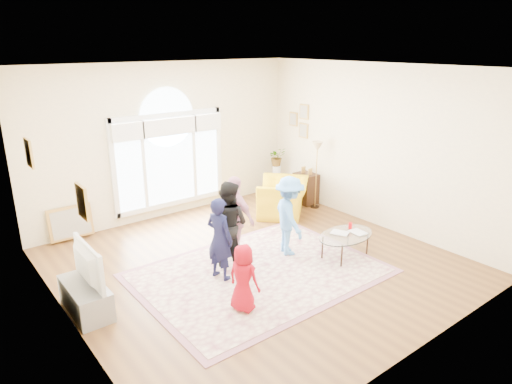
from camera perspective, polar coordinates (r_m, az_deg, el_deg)
ground at (r=7.81m, az=0.06°, el=-8.87°), size 6.00×6.00×0.00m
room_shell at (r=9.56m, az=-10.47°, el=5.93°), size 6.00×6.00×6.00m
area_rug at (r=7.48m, az=0.45°, el=-10.06°), size 3.60×2.60×0.02m
rug_border at (r=7.49m, az=0.45°, el=-10.09°), size 3.80×2.80×0.01m
tv_console at (r=6.85m, az=-20.50°, el=-12.31°), size 0.45×1.00×0.42m
television at (r=6.62m, az=-20.91°, el=-8.56°), size 0.17×1.00×0.58m
coffee_table at (r=8.01m, az=11.15°, el=-5.35°), size 1.18×0.81×0.54m
armchair at (r=9.82m, az=3.42°, el=-0.70°), size 1.54×1.53×0.75m
side_cabinet at (r=10.57m, az=6.24°, el=0.47°), size 0.40×0.50×0.70m
floor_lamp at (r=10.05m, az=7.65°, el=4.99°), size 0.30×0.30×1.51m
plant_pedestal at (r=11.19m, az=2.58°, el=1.57°), size 0.20×0.20×0.70m
potted_plant at (r=11.04m, az=2.62°, el=4.42°), size 0.47×0.43×0.45m
leaning_picture at (r=9.35m, az=-21.90°, el=-5.54°), size 0.80×0.14×0.62m
child_red at (r=6.31m, az=-1.58°, el=-10.69°), size 0.44×0.55×0.97m
child_navy at (r=7.07m, az=-4.57°, el=-5.83°), size 0.43×0.55×1.33m
child_black at (r=7.43m, az=-3.48°, el=-4.04°), size 0.78×0.87×1.45m
child_pink at (r=7.68m, az=-2.65°, el=-3.27°), size 0.49×0.90×1.45m
child_blue at (r=7.87m, az=4.19°, el=-2.98°), size 0.80×1.03×1.39m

